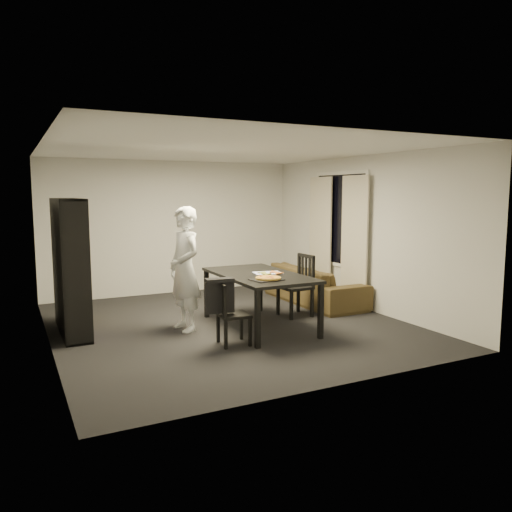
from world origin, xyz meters
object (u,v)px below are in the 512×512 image
dining_table (259,279)px  chair_right (300,281)px  chair_left (228,310)px  baking_tray (266,280)px  person (185,269)px  pepperoni_pizza (268,278)px  sofa (314,284)px  bookshelf (70,266)px

dining_table → chair_right: size_ratio=1.93×
chair_left → baking_tray: 0.70m
person → pepperoni_pizza: 1.24m
sofa → bookshelf: bearing=91.5°
bookshelf → dining_table: 2.69m
chair_left → chair_right: 1.93m
person → sofa: 2.84m
dining_table → baking_tray: (-0.15, -0.52, 0.08)m
sofa → chair_right: bearing=133.8°
bookshelf → sofa: 4.22m
bookshelf → baking_tray: 2.78m
bookshelf → chair_left: (1.74, -1.56, -0.48)m
person → baking_tray: bearing=36.4°
bookshelf → sofa: size_ratio=0.85×
bookshelf → baking_tray: bookshelf is taller
chair_left → baking_tray: bearing=-76.9°
chair_left → person: (-0.26, 0.94, 0.42)m
pepperoni_pizza → chair_left: bearing=-172.1°
dining_table → sofa: size_ratio=0.86×
person → pepperoni_pizza: person is taller
baking_tray → sofa: baking_tray is taller
chair_left → sofa: 2.95m
bookshelf → dining_table: bearing=-20.8°
person → baking_tray: (0.87, -0.86, -0.09)m
chair_right → sofa: size_ratio=0.44×
dining_table → pepperoni_pizza: size_ratio=5.48×
person → pepperoni_pizza: (0.90, -0.85, -0.07)m
baking_tray → sofa: 2.46m
person → baking_tray: 1.23m
dining_table → sofa: 2.02m
bookshelf → pepperoni_pizza: (2.38, -1.47, -0.12)m
dining_table → bookshelf: bearing=159.2°
dining_table → pepperoni_pizza: 0.54m
bookshelf → sofa: (4.17, 0.11, -0.62)m
chair_right → sofa: bearing=131.2°
baking_tray → person: bearing=135.4°
chair_right → person: person is taller
chair_left → chair_right: size_ratio=0.83×
bookshelf → pepperoni_pizza: bookshelf is taller
bookshelf → dining_table: (2.50, -0.95, -0.22)m
chair_right → baking_tray: 1.40m
baking_tray → chair_right: bearing=39.0°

